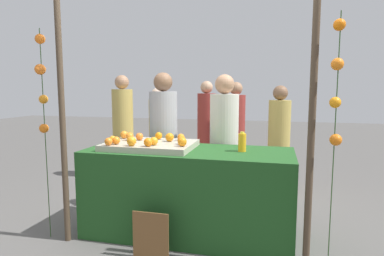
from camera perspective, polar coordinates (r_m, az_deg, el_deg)
The scene contains 30 objects.
ground_plane at distance 3.55m, azimuth -0.62°, elevation -17.75°, with size 24.00×24.00×0.00m, color #565451.
stall_counter at distance 3.39m, azimuth -0.63°, elevation -11.04°, with size 2.05×0.80×0.87m, color #1E4C1E.
orange_tray at distance 3.39m, azimuth -7.22°, elevation -2.98°, with size 0.88×0.64×0.06m, color #B2AD99.
orange_0 at distance 3.24m, azimuth -1.81°, elevation -2.11°, with size 0.08×0.08×0.08m, color orange.
orange_1 at distance 3.14m, azimuth -7.64°, elevation -2.45°, with size 0.08×0.08×0.08m, color orange.
orange_2 at distance 3.53m, azimuth -9.11°, elevation -1.47°, with size 0.08×0.08×0.08m, color orange.
orange_3 at distance 3.19m, azimuth -10.45°, elevation -2.29°, with size 0.09×0.09×0.09m, color orange.
orange_4 at distance 3.54m, azimuth -10.78°, elevation -1.45°, with size 0.08×0.08×0.08m, color orange.
orange_5 at distance 3.47m, azimuth -1.94°, elevation -1.59°, with size 0.07×0.07×0.07m, color orange.
orange_6 at distance 3.31m, azimuth -13.03°, elevation -2.13°, with size 0.08×0.08×0.08m, color orange.
orange_7 at distance 3.57m, azimuth -5.80°, elevation -1.34°, with size 0.08×0.08×0.08m, color orange.
orange_8 at distance 3.12m, azimuth -1.71°, elevation -2.42°, with size 0.09×0.09×0.09m, color orange.
orange_9 at distance 3.40m, azimuth -13.61°, elevation -1.94°, with size 0.07×0.07×0.07m, color orange.
orange_10 at distance 3.27m, azimuth -14.30°, elevation -2.29°, with size 0.08×0.08×0.08m, color orange.
orange_11 at distance 3.41m, azimuth -3.91°, elevation -1.61°, with size 0.09×0.09×0.09m, color orange.
orange_12 at distance 3.68m, azimuth -11.71°, elevation -1.14°, with size 0.08×0.08×0.08m, color orange.
orange_13 at distance 3.20m, azimuth -6.65°, elevation -2.26°, with size 0.08×0.08×0.08m, color orange.
juice_bottle at distance 3.21m, azimuth 8.69°, elevation -2.47°, with size 0.08×0.08×0.19m.
chalkboard_sign at distance 3.02m, azimuth -7.14°, elevation -18.16°, with size 0.33×0.03×0.44m.
vendor_left at distance 4.01m, azimuth -4.94°, elevation -3.22°, with size 0.33×0.33×1.67m.
vendor_right at distance 3.82m, azimuth 5.55°, elevation -3.97°, with size 0.33×0.33×1.64m.
crowd_person_0 at distance 5.71m, azimuth -5.95°, elevation -1.05°, with size 0.30×0.30×1.49m.
crowd_person_1 at distance 5.85m, azimuth 2.52°, elevation -0.28°, with size 0.32×0.32×1.61m.
crowd_person_2 at distance 5.55m, azimuth 7.54°, elevation -0.84°, with size 0.32×0.32×1.58m.
crowd_person_3 at distance 4.80m, azimuth 14.82°, elevation -2.59°, with size 0.30×0.30×1.52m.
crowd_person_4 at distance 5.56m, azimuth -11.88°, elevation -0.39°, with size 0.34×0.34×1.69m.
canopy_post_left at distance 3.32m, azimuth -21.55°, elevation 0.80°, with size 0.06×0.06×2.31m, color #473828.
canopy_post_right at distance 2.71m, azimuth 20.02°, elevation -0.42°, with size 0.06×0.06×2.31m, color #473828.
garland_strand_left at distance 3.44m, azimuth -24.62°, elevation 7.10°, with size 0.11×0.10×2.04m.
garland_strand_right at distance 2.66m, azimuth 23.83°, elevation 6.62°, with size 0.11×0.09×2.04m.
Camera 1 is at (0.83, -3.12, 1.48)m, focal length 30.73 mm.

